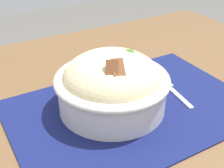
% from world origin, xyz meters
% --- Properties ---
extents(table, '(1.00, 0.82, 0.72)m').
position_xyz_m(table, '(0.00, 0.00, 0.65)').
color(table, brown).
rests_on(table, ground_plane).
extents(placemat, '(0.45, 0.31, 0.00)m').
position_xyz_m(placemat, '(-0.01, -0.01, 0.72)').
color(placemat, '#11194C').
rests_on(placemat, table).
extents(bowl, '(0.22, 0.22, 0.12)m').
position_xyz_m(bowl, '(-0.04, 0.01, 0.77)').
color(bowl, silver).
rests_on(bowl, placemat).
extents(fork, '(0.03, 0.13, 0.00)m').
position_xyz_m(fork, '(0.10, 0.00, 0.72)').
color(fork, silver).
rests_on(fork, placemat).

